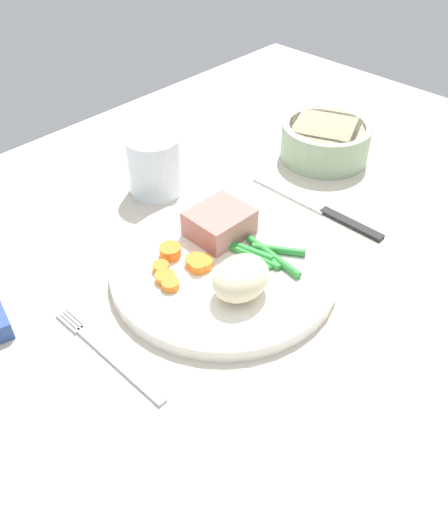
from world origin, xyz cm
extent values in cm
cube|color=beige|center=(0.00, 0.00, 1.00)|extent=(120.00, 90.00, 2.00)
cylinder|color=white|center=(-1.55, 1.72, 2.80)|extent=(25.96, 25.96, 1.60)
cube|color=#B2756B|center=(1.95, 5.80, 5.23)|extent=(7.17, 6.33, 3.25)
ellipsoid|color=beige|center=(-3.89, -2.96, 5.80)|extent=(6.62, 5.37, 4.39)
cylinder|color=orange|center=(-4.93, 7.02, 4.25)|extent=(2.50, 2.50, 1.30)
cylinder|color=orange|center=(-4.39, 2.95, 4.15)|extent=(1.96, 1.96, 1.10)
cylinder|color=orange|center=(-3.74, 3.20, 4.05)|extent=(2.40, 2.40, 0.90)
cylinder|color=orange|center=(-3.70, 3.10, 4.09)|extent=(2.53, 2.53, 0.98)
cylinder|color=orange|center=(-7.32, 5.93, 4.04)|extent=(1.86, 1.86, 0.88)
cylinder|color=orange|center=(-8.10, 4.34, 4.04)|extent=(2.21, 2.21, 0.88)
cylinder|color=orange|center=(-8.45, 3.08, 4.04)|extent=(1.95, 1.95, 0.89)
cylinder|color=orange|center=(-4.00, 3.81, 4.07)|extent=(2.37, 2.37, 0.94)
cylinder|color=#2D8C38|center=(4.10, -1.64, 4.04)|extent=(4.05, 5.72, 0.88)
cylinder|color=#2D8C38|center=(1.61, 0.89, 4.05)|extent=(2.33, 6.46, 0.90)
cylinder|color=#2D8C38|center=(1.25, 0.66, 3.91)|extent=(1.12, 7.31, 0.62)
cylinder|color=#2D8C38|center=(1.16, 0.38, 3.97)|extent=(1.99, 7.28, 0.74)
cylinder|color=#2D8C38|center=(2.75, -1.91, 4.04)|extent=(2.00, 8.45, 0.89)
cylinder|color=#2D8C38|center=(2.70, -0.65, 3.94)|extent=(2.43, 6.24, 0.68)
cube|color=silver|center=(-18.10, -0.28, 2.20)|extent=(1.00, 13.00, 0.40)
cube|color=silver|center=(-18.70, 8.02, 2.20)|extent=(0.24, 3.60, 0.40)
cube|color=silver|center=(-18.30, 8.02, 2.20)|extent=(0.24, 3.60, 0.40)
cube|color=silver|center=(-17.90, 8.02, 2.20)|extent=(0.24, 3.60, 0.40)
cube|color=silver|center=(-17.50, 8.02, 2.20)|extent=(0.24, 3.60, 0.40)
cube|color=black|center=(16.21, -3.78, 2.20)|extent=(1.30, 9.00, 0.64)
cube|color=silver|center=(16.21, 6.22, 2.20)|extent=(1.70, 12.00, 0.40)
cylinder|color=silver|center=(4.29, 20.30, 6.05)|extent=(7.25, 7.25, 8.11)
cylinder|color=silver|center=(4.29, 20.30, 4.16)|extent=(6.67, 6.67, 4.32)
cylinder|color=#99B28C|center=(27.62, 8.83, 4.68)|extent=(13.06, 13.06, 5.36)
cylinder|color=beige|center=(27.62, 8.83, 5.89)|extent=(11.10, 11.10, 2.95)
camera|label=1|loc=(-34.94, -30.23, 44.48)|focal=38.19mm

